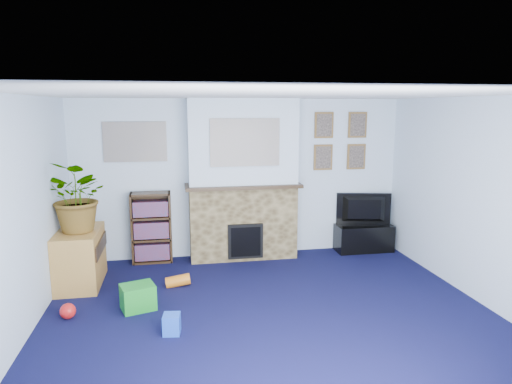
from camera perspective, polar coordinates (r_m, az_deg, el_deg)
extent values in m
cube|color=#0D0E33|center=(5.22, 1.93, -15.26)|extent=(5.00, 4.50, 0.01)
cube|color=white|center=(4.70, 2.12, 12.08)|extent=(5.00, 4.50, 0.01)
cube|color=silver|center=(7.00, -1.89, 1.73)|extent=(5.00, 0.04, 2.40)
cube|color=silver|center=(2.77, 12.20, -12.56)|extent=(5.00, 0.04, 2.40)
cube|color=silver|center=(4.95, -27.62, -3.21)|extent=(0.04, 4.50, 2.40)
cube|color=silver|center=(5.88, 26.60, -1.11)|extent=(0.04, 4.50, 2.40)
cube|color=brown|center=(6.94, -1.62, -3.84)|extent=(1.60, 0.40, 1.10)
cube|color=brown|center=(6.74, -1.67, 6.10)|extent=(1.60, 0.40, 1.30)
cube|color=brown|center=(6.79, -1.60, 0.81)|extent=(1.72, 0.50, 0.05)
cube|color=brown|center=(6.80, -1.34, -6.15)|extent=(0.52, 0.08, 0.52)
cube|color=brown|center=(6.76, -1.28, -6.25)|extent=(0.44, 0.02, 0.44)
cube|color=gray|center=(6.52, -1.39, 6.21)|extent=(1.00, 0.03, 0.68)
cube|color=gray|center=(6.87, -14.88, 6.08)|extent=(0.90, 0.03, 0.58)
cube|color=brown|center=(7.21, 8.48, 8.27)|extent=(0.30, 0.03, 0.40)
cube|color=brown|center=(7.40, 12.56, 8.19)|extent=(0.30, 0.03, 0.40)
cube|color=brown|center=(7.24, 8.38, 4.31)|extent=(0.30, 0.03, 0.40)
cube|color=brown|center=(7.44, 12.41, 4.34)|extent=(0.30, 0.03, 0.40)
cube|color=black|center=(7.54, 13.31, -5.51)|extent=(0.90, 0.38, 0.42)
imported|color=black|center=(7.44, 13.40, -2.14)|extent=(0.87, 0.30, 0.50)
cube|color=#302011|center=(7.05, -12.87, -4.07)|extent=(0.58, 0.02, 1.05)
cube|color=#302011|center=(6.95, -15.18, -4.40)|extent=(0.03, 0.28, 1.05)
cube|color=#302011|center=(6.92, -10.63, -4.27)|extent=(0.03, 0.28, 1.05)
cube|color=#302011|center=(7.07, -12.74, -8.34)|extent=(0.56, 0.28, 0.03)
cube|color=#302011|center=(6.97, -12.85, -5.73)|extent=(0.56, 0.28, 0.03)
cube|color=#302011|center=(6.89, -12.96, -3.09)|extent=(0.56, 0.28, 0.03)
cube|color=#302011|center=(6.82, -13.09, -0.19)|extent=(0.56, 0.28, 0.03)
cube|color=#302011|center=(7.02, -12.80, -7.16)|extent=(0.50, 0.22, 0.24)
cube|color=#302011|center=(6.92, -12.91, -4.56)|extent=(0.50, 0.22, 0.24)
cube|color=#302011|center=(6.85, -13.02, -1.97)|extent=(0.50, 0.22, 0.22)
cube|color=#B5823A|center=(6.38, -21.11, -7.73)|extent=(0.52, 0.93, 0.72)
imported|color=#26661E|center=(6.12, -21.25, -0.52)|extent=(1.08, 1.05, 0.91)
cube|color=gold|center=(6.75, -1.80, 1.57)|extent=(0.10, 0.06, 0.14)
cylinder|color=#B2BFC6|center=(6.80, 1.00, 1.73)|extent=(0.04, 0.04, 0.14)
sphere|color=gray|center=(6.69, -6.39, 1.39)|extent=(0.12, 0.12, 0.12)
cylinder|color=blue|center=(6.90, 4.48, 1.66)|extent=(0.07, 0.07, 0.13)
cube|color=#198C26|center=(5.50, -14.54, -12.64)|extent=(0.43, 0.39, 0.29)
sphere|color=red|center=(5.53, -22.47, -13.55)|extent=(0.17, 0.17, 0.17)
cube|color=blue|center=(4.90, -10.49, -15.86)|extent=(0.19, 0.19, 0.21)
cylinder|color=orange|center=(6.07, -9.71, -10.89)|extent=(0.33, 0.14, 0.19)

